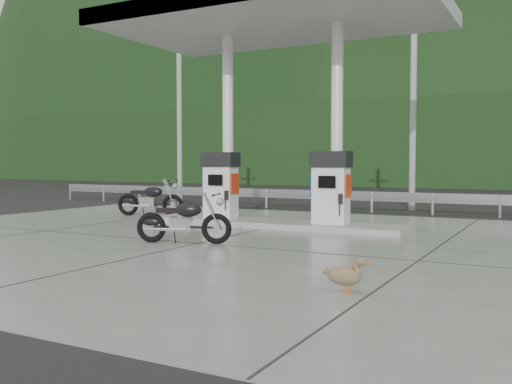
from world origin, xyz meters
The scene contains 17 objects.
ground centered at (0.00, 0.00, 0.00)m, with size 160.00×160.00×0.00m, color black.
forecourt_apron centered at (0.00, 0.00, 0.01)m, with size 18.00×14.00×0.02m, color slate.
pump_island centered at (0.00, 2.50, 0.10)m, with size 7.00×1.40×0.15m, color #A29E97.
gas_pump_left centered at (-1.60, 2.50, 1.07)m, with size 0.95×0.55×1.80m, color white, non-canonical shape.
gas_pump_right centered at (1.60, 2.50, 1.07)m, with size 0.95×0.55×1.80m, color white, non-canonical shape.
canopy_column_left centered at (-1.60, 2.90, 2.67)m, with size 0.30×0.30×5.00m, color white.
canopy_column_right centered at (1.60, 2.90, 2.67)m, with size 0.30×0.30×5.00m, color white.
canopy_roof centered at (0.00, 2.50, 5.37)m, with size 8.50×5.00×0.40m, color beige.
guardrail centered at (0.00, 8.00, 0.71)m, with size 26.00×0.16×1.42m, color gray, non-canonical shape.
road centered at (0.00, 11.50, 0.00)m, with size 60.00×7.00×0.01m, color black.
utility_pole_a centered at (-8.00, 9.50, 4.00)m, with size 0.22×0.22×8.00m, color #959691.
utility_pole_b centered at (2.00, 9.50, 4.00)m, with size 0.22×0.22×8.00m, color #959691.
tree_band centered at (0.00, 30.00, 3.00)m, with size 80.00×6.00×6.00m, color black.
forested_hills centered at (0.00, 60.00, 0.00)m, with size 100.00×40.00×140.00m, color black, non-canonical shape.
motorcycle_left centered at (-4.70, 3.32, 0.51)m, with size 2.09×0.66×0.99m, color black, non-canonical shape.
motorcycle_right centered at (-0.29, -1.09, 0.47)m, with size 1.91×0.60×0.90m, color black, non-canonical shape.
duck centered at (4.16, -3.79, 0.22)m, with size 0.56×0.16×0.40m, color brown, non-canonical shape.
Camera 1 is at (6.59, -10.78, 1.70)m, focal length 40.00 mm.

